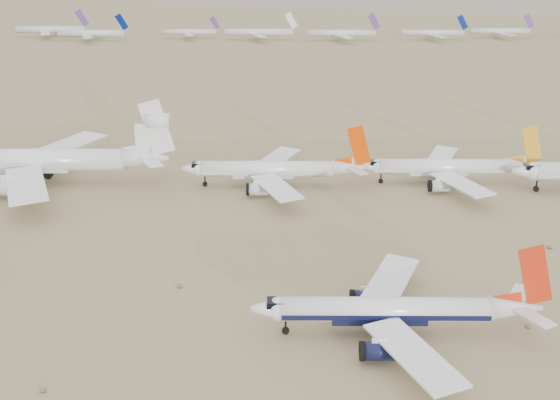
# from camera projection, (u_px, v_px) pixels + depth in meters

# --- Properties ---
(ground) EXTENTS (7000.00, 7000.00, 0.00)m
(ground) POSITION_uv_depth(u_px,v_px,m) (368.00, 333.00, 105.07)
(ground) COLOR olive
(ground) RESTS_ON ground
(main_airliner) EXTENTS (41.76, 40.78, 14.74)m
(main_airliner) POSITION_uv_depth(u_px,v_px,m) (398.00, 310.00, 103.27)
(main_airliner) COLOR white
(main_airliner) RESTS_ON ground
(row2_gold_tail) EXTENTS (41.03, 40.12, 14.61)m
(row2_gold_tail) POSITION_uv_depth(u_px,v_px,m) (449.00, 167.00, 168.15)
(row2_gold_tail) COLOR white
(row2_gold_tail) RESTS_ON ground
(row2_orange_tail) EXTENTS (42.25, 41.33, 15.07)m
(row2_orange_tail) POSITION_uv_depth(u_px,v_px,m) (275.00, 170.00, 165.96)
(row2_orange_tail) COLOR white
(row2_orange_tail) RESTS_ON ground
(row2_white_trijet) EXTENTS (58.59, 57.26, 20.76)m
(row2_white_trijet) POSITION_uv_depth(u_px,v_px,m) (47.00, 159.00, 167.56)
(row2_white_trijet) COLOR white
(row2_white_trijet) RESTS_ON ground
(distant_storage_row) EXTENTS (564.94, 60.39, 15.06)m
(distant_storage_row) POSITION_uv_depth(u_px,v_px,m) (328.00, 32.00, 412.72)
(distant_storage_row) COLOR silver
(distant_storage_row) RESTS_ON ground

